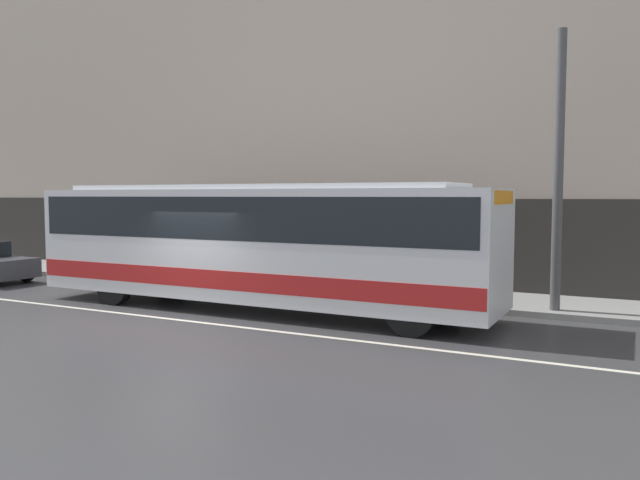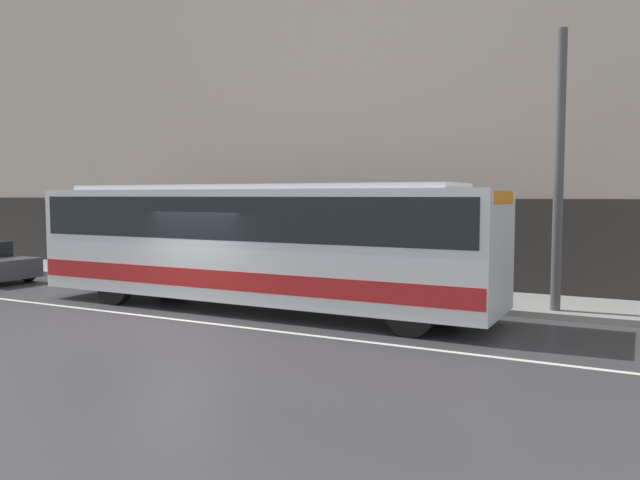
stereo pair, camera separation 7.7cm
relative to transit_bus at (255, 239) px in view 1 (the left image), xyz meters
name	(u,v)px [view 1 (the left image)]	position (x,y,z in m)	size (l,w,h in m)	color
ground_plane	(177,320)	(-0.90, -1.97, -1.79)	(60.00, 60.00, 0.00)	#38383A
sidewalk	(293,286)	(-0.90, 3.51, -1.71)	(60.00, 2.94, 0.16)	gray
building_facade	(317,115)	(-0.90, 5.12, 3.75)	(60.00, 0.35, 11.48)	#B7A899
lane_stripe	(177,320)	(-0.90, -1.97, -1.78)	(54.00, 0.14, 0.01)	beige
transit_bus	(255,239)	(0.00, 0.00, 0.00)	(12.26, 2.60, 3.17)	silver
utility_pole_near	(558,171)	(6.88, 2.52, 1.68)	(0.23, 0.23, 6.61)	#4C4C4F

